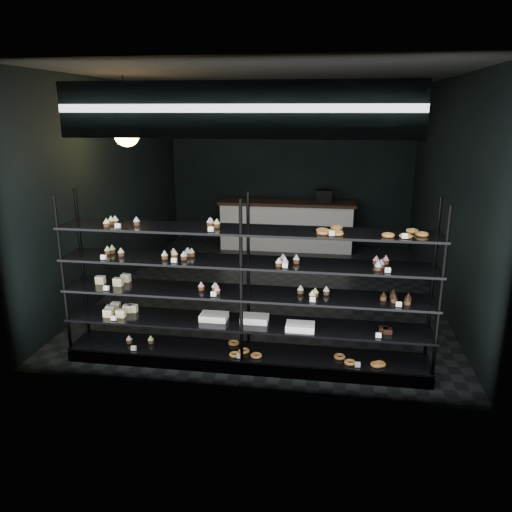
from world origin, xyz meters
name	(u,v)px	position (x,y,z in m)	size (l,w,h in m)	color
room	(273,190)	(0.00, 0.00, 1.60)	(5.01, 6.01, 3.20)	black
display_shelf	(243,312)	(-0.02, -2.45, 0.63)	(4.00, 0.50, 1.91)	black
signage	(234,110)	(0.00, -2.93, 2.75)	(3.30, 0.05, 0.50)	#0B0F3B
pendant_lamp	(127,134)	(-1.82, -1.03, 2.45)	(0.34, 0.34, 0.90)	black
service_counter	(287,225)	(0.00, 2.50, 0.50)	(2.74, 0.65, 1.23)	silver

